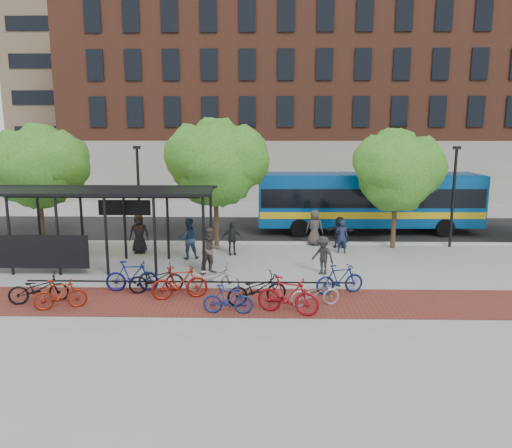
{
  "coord_description": "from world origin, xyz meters",
  "views": [
    {
      "loc": [
        -0.42,
        -21.63,
        5.99
      ],
      "look_at": [
        -0.93,
        1.23,
        1.6
      ],
      "focal_mm": 35.0,
      "sensor_mm": 36.0,
      "label": 1
    }
  ],
  "objects_px": {
    "bike_3": "(132,276)",
    "bike_5": "(180,283)",
    "bike_7": "(228,299)",
    "pedestrian_5": "(339,232)",
    "bike_9": "(288,296)",
    "bike_11": "(340,279)",
    "pedestrian_2": "(189,239)",
    "bike_6": "(212,277)",
    "bus": "(368,199)",
    "pedestrian_0": "(139,234)",
    "tree_a": "(39,164)",
    "bike_8": "(257,289)",
    "pedestrian_7": "(342,236)",
    "lamp_post_left": "(139,193)",
    "pedestrian_9": "(323,255)",
    "bike_0": "(39,289)",
    "pedestrian_6": "(314,228)",
    "lamp_post_right": "(453,194)",
    "bus_shelter": "(88,199)",
    "bike_10": "(315,293)",
    "pedestrian_4": "(232,238)",
    "pedestrian_8": "(210,251)",
    "bike_4": "(156,279)",
    "tree_b": "(218,160)",
    "tree_c": "(398,168)",
    "bike_1": "(60,294)"
  },
  "relations": [
    {
      "from": "bike_6",
      "to": "pedestrian_2",
      "type": "bearing_deg",
      "value": 20.56
    },
    {
      "from": "tree_b",
      "to": "pedestrian_5",
      "type": "relative_size",
      "value": 3.99
    },
    {
      "from": "pedestrian_8",
      "to": "tree_b",
      "type": "bearing_deg",
      "value": 56.73
    },
    {
      "from": "tree_a",
      "to": "tree_c",
      "type": "distance_m",
      "value": 18.0
    },
    {
      "from": "bike_7",
      "to": "pedestrian_9",
      "type": "relative_size",
      "value": 1.02
    },
    {
      "from": "lamp_post_left",
      "to": "bike_10",
      "type": "height_order",
      "value": "lamp_post_left"
    },
    {
      "from": "bike_4",
      "to": "pedestrian_5",
      "type": "height_order",
      "value": "pedestrian_5"
    },
    {
      "from": "bike_8",
      "to": "pedestrian_9",
      "type": "relative_size",
      "value": 1.31
    },
    {
      "from": "bus_shelter",
      "to": "bus",
      "type": "relative_size",
      "value": 0.83
    },
    {
      "from": "bus",
      "to": "pedestrian_2",
      "type": "relative_size",
      "value": 6.67
    },
    {
      "from": "tree_a",
      "to": "bike_9",
      "type": "distance_m",
      "value": 15.82
    },
    {
      "from": "lamp_post_right",
      "to": "pedestrian_8",
      "type": "xyz_separation_m",
      "value": [
        -11.78,
        -5.1,
        -1.76
      ]
    },
    {
      "from": "bus",
      "to": "pedestrian_0",
      "type": "height_order",
      "value": "bus"
    },
    {
      "from": "tree_a",
      "to": "bike_6",
      "type": "bearing_deg",
      "value": -37.26
    },
    {
      "from": "lamp_post_left",
      "to": "bike_3",
      "type": "relative_size",
      "value": 2.62
    },
    {
      "from": "bike_3",
      "to": "bike_8",
      "type": "relative_size",
      "value": 0.92
    },
    {
      "from": "bike_7",
      "to": "pedestrian_5",
      "type": "bearing_deg",
      "value": -25.59
    },
    {
      "from": "bus_shelter",
      "to": "bike_1",
      "type": "distance_m",
      "value": 5.93
    },
    {
      "from": "bus",
      "to": "bike_6",
      "type": "xyz_separation_m",
      "value": [
        -7.91,
        -11.05,
        -1.43
      ]
    },
    {
      "from": "bus_shelter",
      "to": "pedestrian_9",
      "type": "xyz_separation_m",
      "value": [
        10.04,
        -1.02,
        -2.19
      ]
    },
    {
      "from": "bike_5",
      "to": "pedestrian_8",
      "type": "relative_size",
      "value": 1.02
    },
    {
      "from": "bike_3",
      "to": "pedestrian_9",
      "type": "relative_size",
      "value": 1.21
    },
    {
      "from": "bike_0",
      "to": "pedestrian_6",
      "type": "distance_m",
      "value": 13.78
    },
    {
      "from": "lamp_post_left",
      "to": "pedestrian_9",
      "type": "distance_m",
      "value": 10.45
    },
    {
      "from": "bike_1",
      "to": "bike_7",
      "type": "distance_m",
      "value": 5.68
    },
    {
      "from": "pedestrian_4",
      "to": "bus_shelter",
      "type": "bearing_deg",
      "value": -174.46
    },
    {
      "from": "bike_0",
      "to": "bike_6",
      "type": "distance_m",
      "value": 6.05
    },
    {
      "from": "bike_5",
      "to": "pedestrian_6",
      "type": "distance_m",
      "value": 10.16
    },
    {
      "from": "lamp_post_right",
      "to": "pedestrian_7",
      "type": "xyz_separation_m",
      "value": [
        -5.77,
        -1.43,
        -1.93
      ]
    },
    {
      "from": "lamp_post_left",
      "to": "bike_0",
      "type": "xyz_separation_m",
      "value": [
        -1.35,
        -8.83,
        -2.23
      ]
    },
    {
      "from": "bus",
      "to": "bike_5",
      "type": "xyz_separation_m",
      "value": [
        -8.97,
        -11.91,
        -1.37
      ]
    },
    {
      "from": "bike_9",
      "to": "bike_11",
      "type": "bearing_deg",
      "value": -24.82
    },
    {
      "from": "lamp_post_left",
      "to": "pedestrian_0",
      "type": "bearing_deg",
      "value": -77.9
    },
    {
      "from": "bike_3",
      "to": "pedestrian_7",
      "type": "height_order",
      "value": "pedestrian_7"
    },
    {
      "from": "bike_9",
      "to": "pedestrian_7",
      "type": "relative_size",
      "value": 1.28
    },
    {
      "from": "pedestrian_2",
      "to": "tree_b",
      "type": "bearing_deg",
      "value": -127.46
    },
    {
      "from": "tree_b",
      "to": "bike_0",
      "type": "relative_size",
      "value": 3.27
    },
    {
      "from": "bike_3",
      "to": "bike_5",
      "type": "height_order",
      "value": "bike_5"
    },
    {
      "from": "bike_11",
      "to": "pedestrian_2",
      "type": "distance_m",
      "value": 8.0
    },
    {
      "from": "lamp_post_right",
      "to": "bike_8",
      "type": "distance_m",
      "value": 13.33
    },
    {
      "from": "lamp_post_left",
      "to": "bike_9",
      "type": "xyz_separation_m",
      "value": [
        7.27,
        -9.68,
        -2.12
      ]
    },
    {
      "from": "tree_a",
      "to": "pedestrian_8",
      "type": "relative_size",
      "value": 3.15
    },
    {
      "from": "pedestrian_4",
      "to": "bike_0",
      "type": "bearing_deg",
      "value": -146.38
    },
    {
      "from": "pedestrian_0",
      "to": "pedestrian_4",
      "type": "distance_m",
      "value": 4.55
    },
    {
      "from": "bus_shelter",
      "to": "bike_6",
      "type": "relative_size",
      "value": 5.1
    },
    {
      "from": "lamp_post_left",
      "to": "pedestrian_6",
      "type": "relative_size",
      "value": 2.77
    },
    {
      "from": "bike_0",
      "to": "bike_11",
      "type": "distance_m",
      "value": 10.68
    },
    {
      "from": "lamp_post_left",
      "to": "pedestrian_8",
      "type": "distance_m",
      "value": 6.85
    },
    {
      "from": "bike_3",
      "to": "bike_6",
      "type": "relative_size",
      "value": 0.94
    },
    {
      "from": "tree_a",
      "to": "bike_8",
      "type": "distance_m",
      "value": 14.53
    }
  ]
}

